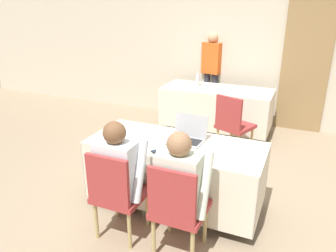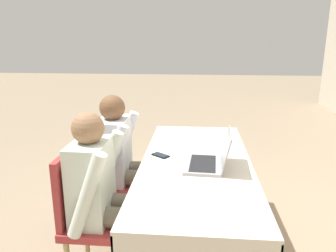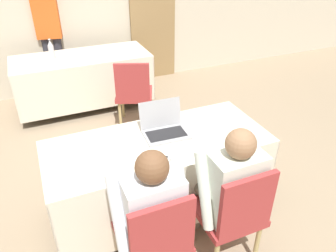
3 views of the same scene
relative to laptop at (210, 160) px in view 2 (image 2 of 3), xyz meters
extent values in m
cube|color=beige|center=(-0.09, -0.09, -0.06)|extent=(1.79, 0.76, 0.02)
cube|color=beige|center=(-0.09, -0.46, -0.37)|extent=(1.79, 0.01, 0.61)
cube|color=beige|center=(-0.09, 0.29, -0.37)|extent=(1.79, 0.01, 0.61)
cube|color=beige|center=(-0.98, -0.09, -0.37)|extent=(0.01, 0.76, 0.61)
cylinder|color=#333333|center=(-0.09, -0.09, -0.74)|extent=(0.06, 0.06, 0.11)
cube|color=#99999E|center=(0.00, -0.04, -0.04)|extent=(0.37, 0.26, 0.02)
cube|color=black|center=(0.00, -0.04, -0.03)|extent=(0.32, 0.19, 0.00)
cube|color=#99999E|center=(0.01, 0.10, 0.09)|extent=(0.36, 0.08, 0.23)
cube|color=black|center=(0.01, 0.10, 0.09)|extent=(0.32, 0.06, 0.20)
cube|color=black|center=(-0.17, -0.35, -0.04)|extent=(0.13, 0.14, 0.01)
cube|color=#192333|center=(-0.17, -0.35, -0.04)|extent=(0.11, 0.13, 0.00)
cube|color=white|center=(-0.63, 0.08, -0.05)|extent=(0.27, 0.34, 0.00)
cylinder|color=tan|center=(-0.21, -0.52, -0.60)|extent=(0.04, 0.04, 0.39)
cylinder|color=tan|center=(-0.56, -0.52, -0.60)|extent=(0.04, 0.04, 0.39)
cylinder|color=tan|center=(-0.21, -0.87, -0.60)|extent=(0.04, 0.04, 0.39)
cylinder|color=tan|center=(-0.56, -0.87, -0.60)|extent=(0.04, 0.04, 0.39)
cube|color=#9E3333|center=(-0.38, -0.70, -0.38)|extent=(0.44, 0.44, 0.05)
cube|color=#9E3333|center=(-0.38, -0.90, -0.13)|extent=(0.40, 0.04, 0.45)
cylinder|color=tan|center=(0.03, -0.52, -0.60)|extent=(0.04, 0.04, 0.39)
cylinder|color=tan|center=(0.03, -0.87, -0.60)|extent=(0.04, 0.04, 0.39)
cube|color=#9E3333|center=(0.20, -0.70, -0.38)|extent=(0.44, 0.44, 0.05)
cube|color=#9E3333|center=(0.20, -0.90, -0.13)|extent=(0.40, 0.04, 0.45)
cylinder|color=#665B4C|center=(-0.29, -0.57, -0.29)|extent=(0.13, 0.42, 0.13)
cylinder|color=#665B4C|center=(-0.47, -0.57, -0.29)|extent=(0.13, 0.42, 0.13)
cylinder|color=#665B4C|center=(-0.29, -0.39, -0.57)|extent=(0.10, 0.10, 0.44)
cylinder|color=#665B4C|center=(-0.47, -0.39, -0.57)|extent=(0.10, 0.10, 0.44)
cube|color=silver|center=(-0.38, -0.75, -0.09)|extent=(0.36, 0.22, 0.52)
cylinder|color=silver|center=(-0.17, -0.71, -0.08)|extent=(0.08, 0.26, 0.54)
cylinder|color=silver|center=(-0.59, -0.71, -0.08)|extent=(0.08, 0.26, 0.54)
sphere|color=brown|center=(-0.38, -0.75, 0.26)|extent=(0.20, 0.20, 0.20)
cylinder|color=#665B4C|center=(0.29, -0.57, -0.29)|extent=(0.13, 0.42, 0.13)
cylinder|color=#665B4C|center=(0.11, -0.57, -0.29)|extent=(0.13, 0.42, 0.13)
cylinder|color=#665B4C|center=(0.11, -0.39, -0.57)|extent=(0.10, 0.10, 0.44)
cube|color=silver|center=(0.20, -0.75, -0.09)|extent=(0.36, 0.22, 0.52)
cylinder|color=silver|center=(0.41, -0.71, -0.08)|extent=(0.08, 0.26, 0.54)
cylinder|color=silver|center=(-0.01, -0.71, -0.08)|extent=(0.08, 0.26, 0.54)
sphere|color=#8C6647|center=(0.20, -0.75, 0.26)|extent=(0.20, 0.20, 0.20)
camera|label=1|loc=(1.05, -2.92, 1.30)|focal=35.00mm
camera|label=2|loc=(2.06, -0.10, 0.79)|focal=35.00mm
camera|label=3|loc=(-0.87, -2.11, 1.40)|focal=35.00mm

